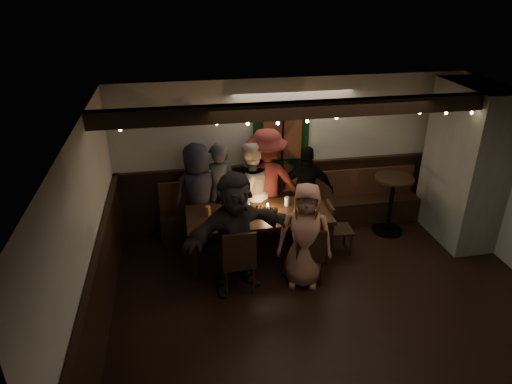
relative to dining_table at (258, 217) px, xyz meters
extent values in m
cube|color=black|center=(0.78, -1.40, -0.72)|extent=(6.00, 5.00, 0.01)
cube|color=black|center=(0.78, -1.40, 1.89)|extent=(6.00, 5.00, 0.01)
cube|color=silver|center=(0.78, 1.11, 0.58)|extent=(6.00, 0.01, 2.60)
cube|color=silver|center=(-2.22, -1.40, 0.58)|extent=(0.01, 5.00, 2.60)
cube|color=black|center=(0.78, 1.08, -0.17)|extent=(6.00, 0.05, 1.10)
cube|color=black|center=(-2.19, -1.40, -0.17)|extent=(0.05, 5.00, 1.10)
cube|color=slate|center=(3.43, 0.10, 0.58)|extent=(0.70, 1.40, 2.60)
cube|color=black|center=(0.78, 0.83, -0.49)|extent=(4.60, 0.45, 0.45)
cube|color=#522A1A|center=(0.78, 1.01, -0.02)|extent=(4.60, 0.06, 0.50)
cube|color=black|center=(0.58, 1.04, 0.93)|extent=(0.95, 0.04, 1.00)
cube|color=#522A1A|center=(0.58, 0.98, 0.93)|extent=(0.64, 0.12, 0.76)
cube|color=black|center=(0.78, -0.40, 1.77)|extent=(6.00, 0.16, 0.22)
sphere|color=#FFE599|center=(-1.82, -0.42, 1.64)|extent=(0.04, 0.04, 0.04)
sphere|color=#FFE599|center=(-1.42, -0.42, 1.67)|extent=(0.04, 0.04, 0.04)
sphere|color=#FFE599|center=(-1.02, -0.42, 1.67)|extent=(0.04, 0.04, 0.04)
sphere|color=#FFE599|center=(-0.62, -0.42, 1.66)|extent=(0.04, 0.04, 0.04)
sphere|color=#FFE599|center=(-0.22, -0.42, 1.63)|extent=(0.04, 0.04, 0.04)
sphere|color=#FFE599|center=(0.18, -0.42, 1.61)|extent=(0.04, 0.04, 0.04)
sphere|color=#FFE599|center=(0.58, -0.42, 1.62)|extent=(0.04, 0.04, 0.04)
sphere|color=#FFE599|center=(0.98, -0.42, 1.64)|extent=(0.04, 0.04, 0.04)
sphere|color=#FFE599|center=(1.38, -0.42, 1.67)|extent=(0.04, 0.04, 0.04)
sphere|color=#FFE599|center=(1.78, -0.42, 1.67)|extent=(0.04, 0.04, 0.04)
sphere|color=#FFE599|center=(2.18, -0.42, 1.66)|extent=(0.04, 0.04, 0.04)
sphere|color=#FFE599|center=(2.58, -0.42, 1.63)|extent=(0.04, 0.04, 0.04)
sphere|color=#FFE599|center=(2.98, -0.42, 1.61)|extent=(0.04, 0.04, 0.04)
sphere|color=#FFE599|center=(3.38, -0.42, 1.62)|extent=(0.04, 0.04, 0.04)
cube|color=black|center=(0.00, 0.00, 0.04)|extent=(2.19, 0.94, 0.06)
cylinder|color=black|center=(-1.01, -0.38, -0.36)|extent=(0.07, 0.07, 0.72)
cylinder|color=black|center=(-1.01, 0.39, -0.36)|extent=(0.07, 0.07, 0.72)
cylinder|color=black|center=(1.02, -0.38, -0.36)|extent=(0.07, 0.07, 0.72)
cylinder|color=black|center=(1.02, 0.39, -0.36)|extent=(0.07, 0.07, 0.72)
cylinder|color=#BF7226|center=(-0.76, 0.09, 0.14)|extent=(0.07, 0.07, 0.15)
cylinder|color=#BF7226|center=(-0.39, -0.23, 0.14)|extent=(0.07, 0.07, 0.15)
cylinder|color=silver|center=(-0.15, 0.11, 0.14)|extent=(0.07, 0.07, 0.15)
cylinder|color=#BF7226|center=(0.25, -0.12, 0.14)|extent=(0.07, 0.07, 0.15)
cylinder|color=silver|center=(0.50, 0.18, 0.14)|extent=(0.07, 0.07, 0.15)
cylinder|color=#BF7226|center=(0.76, -0.13, 0.14)|extent=(0.07, 0.07, 0.15)
cylinder|color=white|center=(-0.55, -0.31, 0.07)|extent=(0.27, 0.27, 0.02)
cube|color=#B2B2B7|center=(0.00, -0.05, 0.09)|extent=(0.17, 0.10, 0.05)
cylinder|color=#990C0C|center=(-0.03, -0.05, 0.15)|extent=(0.04, 0.04, 0.17)
cylinder|color=gold|center=(0.03, -0.05, 0.15)|extent=(0.04, 0.04, 0.17)
cylinder|color=silver|center=(0.16, 0.06, 0.11)|extent=(0.05, 0.05, 0.08)
sphere|color=#FFB24C|center=(0.16, 0.06, 0.17)|extent=(0.03, 0.03, 0.03)
cube|color=black|center=(-0.43, -0.74, -0.24)|extent=(0.47, 0.47, 0.04)
cube|color=black|center=(-0.43, -0.95, 0.04)|extent=(0.46, 0.05, 0.53)
cylinder|color=black|center=(-0.25, -0.55, -0.49)|extent=(0.04, 0.04, 0.45)
cylinder|color=black|center=(-0.24, -0.92, -0.49)|extent=(0.04, 0.04, 0.45)
cylinder|color=black|center=(-0.62, -0.55, -0.49)|extent=(0.04, 0.04, 0.45)
cylinder|color=black|center=(-0.62, -0.93, -0.49)|extent=(0.04, 0.04, 0.45)
cube|color=black|center=(0.63, -0.70, -0.29)|extent=(0.50, 0.50, 0.04)
cube|color=black|center=(0.59, -0.88, -0.03)|extent=(0.41, 0.13, 0.48)
cylinder|color=black|center=(0.83, -0.57, -0.51)|extent=(0.04, 0.04, 0.41)
cylinder|color=black|center=(0.76, -0.90, -0.51)|extent=(0.04, 0.04, 0.41)
cylinder|color=black|center=(0.50, -0.50, -0.51)|extent=(0.04, 0.04, 0.41)
cylinder|color=black|center=(0.43, -0.82, -0.51)|extent=(0.04, 0.04, 0.41)
cube|color=black|center=(1.31, -0.07, -0.32)|extent=(0.41, 0.41, 0.04)
cube|color=black|center=(1.14, -0.06, -0.08)|extent=(0.06, 0.39, 0.45)
cylinder|color=black|center=(1.46, -0.24, -0.53)|extent=(0.03, 0.03, 0.38)
cylinder|color=black|center=(1.15, -0.22, -0.53)|extent=(0.03, 0.03, 0.38)
cylinder|color=black|center=(1.48, 0.08, -0.53)|extent=(0.03, 0.03, 0.38)
cylinder|color=black|center=(1.16, 0.10, -0.53)|extent=(0.03, 0.03, 0.38)
cylinder|color=black|center=(2.38, 0.38, -0.70)|extent=(0.53, 0.53, 0.03)
cylinder|color=black|center=(2.38, 0.38, -0.21)|extent=(0.07, 0.07, 1.01)
cylinder|color=black|center=(2.38, 0.38, 0.29)|extent=(0.65, 0.65, 0.04)
imported|color=#201E2B|center=(-0.87, 0.68, 0.14)|extent=(0.96, 0.76, 1.72)
imported|color=#37373C|center=(-0.52, 0.76, 0.13)|extent=(0.67, 0.49, 1.69)
imported|color=beige|center=(-0.03, 0.64, 0.13)|extent=(1.00, 0.90, 1.70)
imported|color=#5B1D1D|center=(0.28, 0.77, 0.22)|extent=(1.27, 0.82, 1.87)
imported|color=black|center=(0.95, 0.65, 0.07)|extent=(0.99, 0.60, 1.57)
imported|color=black|center=(-0.45, -0.71, 0.18)|extent=(1.75, 1.06, 1.80)
imported|color=#A96C57|center=(0.53, -0.77, 0.07)|extent=(0.88, 0.70, 1.58)
camera|label=1|loc=(-1.12, -6.03, 3.40)|focal=32.00mm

